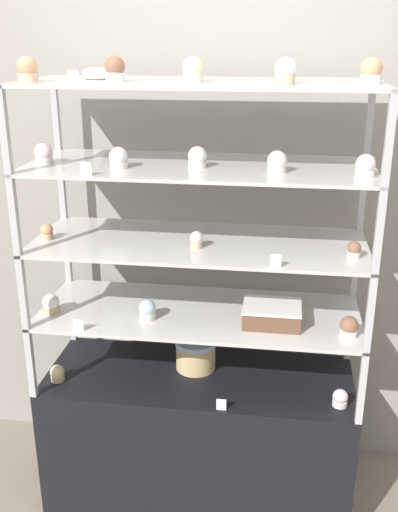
% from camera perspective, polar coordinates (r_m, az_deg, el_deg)
% --- Properties ---
extents(ground_plane, '(20.00, 20.00, 0.00)m').
position_cam_1_polar(ground_plane, '(2.78, 0.00, -21.36)').
color(ground_plane, gray).
extents(back_wall, '(8.00, 0.05, 2.60)m').
position_cam_1_polar(back_wall, '(2.52, 1.24, 7.71)').
color(back_wall, gray).
rests_on(back_wall, ground_plane).
extents(display_base, '(1.22, 0.48, 0.57)m').
position_cam_1_polar(display_base, '(2.60, 0.00, -16.67)').
color(display_base, black).
rests_on(display_base, ground_plane).
extents(display_riser_lower, '(1.22, 0.48, 0.28)m').
position_cam_1_polar(display_riser_lower, '(2.31, 0.00, -5.69)').
color(display_riser_lower, '#B7B7BC').
rests_on(display_riser_lower, display_base).
extents(display_riser_middle, '(1.22, 0.48, 0.28)m').
position_cam_1_polar(display_riser_middle, '(2.20, 0.00, 0.95)').
color(display_riser_middle, '#B7B7BC').
rests_on(display_riser_middle, display_riser_lower).
extents(display_riser_upper, '(1.22, 0.48, 0.28)m').
position_cam_1_polar(display_riser_upper, '(2.12, 0.00, 8.19)').
color(display_riser_upper, '#B7B7BC').
rests_on(display_riser_upper, display_riser_middle).
extents(display_riser_top, '(1.22, 0.48, 0.28)m').
position_cam_1_polar(display_riser_top, '(2.08, 0.00, 15.85)').
color(display_riser_top, '#B7B7BC').
rests_on(display_riser_top, display_riser_upper).
extents(layer_cake_centerpiece, '(0.17, 0.17, 0.13)m').
position_cam_1_polar(layer_cake_centerpiece, '(2.46, -0.32, -9.29)').
color(layer_cake_centerpiece, '#DBBC84').
rests_on(layer_cake_centerpiece, display_base).
extents(sheet_cake_frosted, '(0.21, 0.17, 0.07)m').
position_cam_1_polar(sheet_cake_frosted, '(2.22, 6.95, -5.49)').
color(sheet_cake_frosted, brown).
rests_on(sheet_cake_frosted, display_riser_lower).
extents(cupcake_0, '(0.06, 0.06, 0.07)m').
position_cam_1_polar(cupcake_0, '(2.46, -13.34, -10.82)').
color(cupcake_0, '#CCB28C').
rests_on(cupcake_0, display_base).
extents(cupcake_1, '(0.06, 0.06, 0.07)m').
position_cam_1_polar(cupcake_1, '(2.31, 13.29, -13.05)').
color(cupcake_1, white).
rests_on(cupcake_1, display_base).
extents(price_tag_0, '(0.04, 0.00, 0.04)m').
position_cam_1_polar(price_tag_0, '(2.23, 2.14, -13.96)').
color(price_tag_0, white).
rests_on(price_tag_0, display_base).
extents(cupcake_2, '(0.06, 0.06, 0.08)m').
position_cam_1_polar(cupcake_2, '(2.35, -13.91, -4.46)').
color(cupcake_2, '#CCB28C').
rests_on(cupcake_2, display_riser_lower).
extents(cupcake_3, '(0.06, 0.06, 0.08)m').
position_cam_1_polar(cupcake_3, '(2.24, -4.93, -5.15)').
color(cupcake_3, beige).
rests_on(cupcake_3, display_riser_lower).
extents(cupcake_4, '(0.06, 0.06, 0.08)m').
position_cam_1_polar(cupcake_4, '(2.17, 14.09, -6.59)').
color(cupcake_4, white).
rests_on(cupcake_4, display_riser_lower).
extents(price_tag_1, '(0.04, 0.00, 0.04)m').
position_cam_1_polar(price_tag_1, '(2.19, -11.39, -6.49)').
color(price_tag_1, white).
rests_on(price_tag_1, display_riser_lower).
extents(cupcake_5, '(0.05, 0.05, 0.06)m').
position_cam_1_polar(cupcake_5, '(2.28, -14.28, 2.26)').
color(cupcake_5, '#CCB28C').
rests_on(cupcake_5, display_riser_middle).
extents(cupcake_6, '(0.05, 0.05, 0.06)m').
position_cam_1_polar(cupcake_6, '(2.12, -0.18, 1.56)').
color(cupcake_6, '#CCB28C').
rests_on(cupcake_6, display_riser_middle).
extents(cupcake_7, '(0.05, 0.05, 0.06)m').
position_cam_1_polar(cupcake_7, '(2.09, 14.54, 0.56)').
color(cupcake_7, beige).
rests_on(cupcake_7, display_riser_middle).
extents(price_tag_2, '(0.04, 0.00, 0.04)m').
position_cam_1_polar(price_tag_2, '(1.96, 7.33, -0.46)').
color(price_tag_2, white).
rests_on(price_tag_2, display_riser_middle).
extents(cupcake_8, '(0.06, 0.06, 0.07)m').
position_cam_1_polar(cupcake_8, '(2.21, -14.58, 9.38)').
color(cupcake_8, white).
rests_on(cupcake_8, display_riser_upper).
extents(cupcake_9, '(0.06, 0.06, 0.07)m').
position_cam_1_polar(cupcake_9, '(2.08, -7.67, 9.20)').
color(cupcake_9, white).
rests_on(cupcake_9, display_riser_upper).
extents(cupcake_10, '(0.06, 0.06, 0.07)m').
position_cam_1_polar(cupcake_10, '(2.07, -0.05, 9.33)').
color(cupcake_10, white).
rests_on(cupcake_10, display_riser_upper).
extents(cupcake_11, '(0.06, 0.06, 0.07)m').
position_cam_1_polar(cupcake_11, '(2.01, 7.44, 8.82)').
color(cupcake_11, white).
rests_on(cupcake_11, display_riser_upper).
extents(cupcake_12, '(0.06, 0.06, 0.07)m').
position_cam_1_polar(cupcake_12, '(2.01, 15.57, 8.24)').
color(cupcake_12, white).
rests_on(cupcake_12, display_riser_upper).
extents(price_tag_3, '(0.04, 0.00, 0.04)m').
position_cam_1_polar(price_tag_3, '(1.98, -10.69, 8.14)').
color(price_tag_3, white).
rests_on(price_tag_3, display_riser_upper).
extents(cupcake_13, '(0.07, 0.07, 0.08)m').
position_cam_1_polar(cupcake_13, '(2.10, -16.03, 16.68)').
color(cupcake_13, '#CCB28C').
rests_on(cupcake_13, display_riser_top).
extents(cupcake_14, '(0.07, 0.07, 0.08)m').
position_cam_1_polar(cupcake_14, '(2.06, -8.02, 17.18)').
color(cupcake_14, white).
rests_on(cupcake_14, display_riser_top).
extents(cupcake_15, '(0.07, 0.07, 0.08)m').
position_cam_1_polar(cupcake_15, '(2.02, -0.57, 17.30)').
color(cupcake_15, beige).
rests_on(cupcake_15, display_riser_top).
extents(cupcake_16, '(0.07, 0.07, 0.08)m').
position_cam_1_polar(cupcake_16, '(1.96, 8.22, 17.01)').
color(cupcake_16, '#CCB28C').
rests_on(cupcake_16, display_riser_top).
extents(cupcake_17, '(0.07, 0.07, 0.08)m').
position_cam_1_polar(cupcake_17, '(2.01, 16.07, 16.55)').
color(cupcake_17, white).
rests_on(cupcake_17, display_riser_top).
extents(price_tag_4, '(0.04, 0.00, 0.04)m').
position_cam_1_polar(price_tag_4, '(1.95, -11.87, 16.30)').
color(price_tag_4, white).
rests_on(price_tag_4, display_riser_top).
extents(donut_glazed, '(0.12, 0.12, 0.04)m').
position_cam_1_polar(donut_glazed, '(2.21, -9.43, 16.77)').
color(donut_glazed, '#EFE5CC').
rests_on(donut_glazed, display_riser_top).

